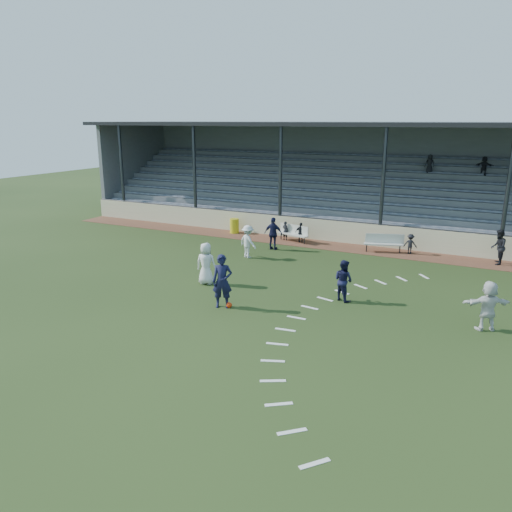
{
  "coord_description": "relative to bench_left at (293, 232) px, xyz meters",
  "views": [
    {
      "loc": [
        8.94,
        -15.27,
        6.74
      ],
      "look_at": [
        0.0,
        2.5,
        1.3
      ],
      "focal_mm": 35.0,
      "sensor_mm": 36.0,
      "label": 1
    }
  ],
  "objects": [
    {
      "name": "bench_left",
      "position": [
        0.0,
        0.0,
        0.0
      ],
      "size": [
        2.03,
        1.01,
        0.95
      ],
      "rotation": [
        0.0,
        0.0,
        -0.29
      ],
      "color": "beige",
      "rests_on": "cinder_track"
    },
    {
      "name": "sub_left_near",
      "position": [
        -0.54,
        0.11,
        -0.02
      ],
      "size": [
        0.45,
        0.35,
        1.09
      ],
      "primitive_type": "imported",
      "rotation": [
        0.0,
        0.0,
        2.91
      ],
      "color": "black",
      "rests_on": "cinder_track"
    },
    {
      "name": "ground",
      "position": [
        1.63,
        -10.49,
        -0.58
      ],
      "size": [
        90.0,
        90.0,
        0.0
      ],
      "primitive_type": "plane",
      "color": "#243716",
      "rests_on": "ground"
    },
    {
      "name": "sub_right",
      "position": [
        6.46,
        0.18,
        -0.04
      ],
      "size": [
        0.68,
        0.39,
        1.05
      ],
      "primitive_type": "imported",
      "rotation": [
        0.0,
        0.0,
        3.14
      ],
      "color": "black",
      "rests_on": "cinder_track"
    },
    {
      "name": "football",
      "position": [
        1.88,
        -10.71,
        -0.48
      ],
      "size": [
        0.21,
        0.21,
        0.21
      ],
      "primitive_type": "sphere",
      "color": "red",
      "rests_on": "ground"
    },
    {
      "name": "penalty_arc",
      "position": [
        5.75,
        -10.49,
        -0.58
      ],
      "size": [
        3.89,
        14.63,
        0.01
      ],
      "color": "white",
      "rests_on": "ground"
    },
    {
      "name": "player_white_lead",
      "position": [
        -0.38,
        -8.69,
        0.31
      ],
      "size": [
        0.96,
        0.71,
        1.79
      ],
      "primitive_type": "imported",
      "rotation": [
        0.0,
        0.0,
        3.32
      ],
      "color": "silver",
      "rests_on": "ground"
    },
    {
      "name": "grandstand",
      "position": [
        1.64,
        5.77,
        1.62
      ],
      "size": [
        34.6,
        9.0,
        6.61
      ],
      "color": "slate",
      "rests_on": "ground"
    },
    {
      "name": "player_navy_mid",
      "position": [
        5.4,
        -8.03,
        0.22
      ],
      "size": [
        0.97,
        0.89,
        1.61
      ],
      "primitive_type": "imported",
      "rotation": [
        0.0,
        0.0,
        2.7
      ],
      "color": "#121434",
      "rests_on": "ground"
    },
    {
      "name": "trash_bin",
      "position": [
        -4.08,
        0.42,
        -0.12
      ],
      "size": [
        0.55,
        0.55,
        0.88
      ],
      "primitive_type": "cylinder",
      "color": "gold",
      "rests_on": "cinder_track"
    },
    {
      "name": "player_navy_wing",
      "position": [
        -0.27,
        -2.14,
        0.29
      ],
      "size": [
        1.05,
        0.48,
        1.75
      ],
      "primitive_type": "imported",
      "rotation": [
        0.0,
        0.0,
        3.2
      ],
      "color": "#121434",
      "rests_on": "ground"
    },
    {
      "name": "player_white_back",
      "position": [
        10.49,
        -8.62,
        0.26
      ],
      "size": [
        1.63,
        1.17,
        1.7
      ],
      "primitive_type": "imported",
      "rotation": [
        0.0,
        0.0,
        3.62
      ],
      "color": "silver",
      "rests_on": "ground"
    },
    {
      "name": "sub_left_far",
      "position": [
        0.47,
        -0.01,
        0.0
      ],
      "size": [
        0.71,
        0.43,
        1.13
      ],
      "primitive_type": "imported",
      "rotation": [
        0.0,
        0.0,
        3.39
      ],
      "color": "black",
      "rests_on": "cinder_track"
    },
    {
      "name": "bench_right",
      "position": [
        5.15,
        -0.01,
        0.0
      ],
      "size": [
        2.02,
        1.07,
        0.95
      ],
      "rotation": [
        0.0,
        0.0,
        0.32
      ],
      "color": "beige",
      "rests_on": "cinder_track"
    },
    {
      "name": "official",
      "position": [
        10.56,
        0.09,
        0.28
      ],
      "size": [
        0.65,
        0.83,
        1.69
      ],
      "primitive_type": "imported",
      "rotation": [
        0.0,
        0.0,
        4.72
      ],
      "color": "black",
      "rests_on": "cinder_track"
    },
    {
      "name": "retaining_wall",
      "position": [
        1.63,
        1.06,
        0.02
      ],
      "size": [
        34.0,
        0.18,
        1.2
      ],
      "primitive_type": "cube",
      "color": "beige",
      "rests_on": "ground"
    },
    {
      "name": "player_white_wing",
      "position": [
        -0.74,
        -4.18,
        0.25
      ],
      "size": [
        1.22,
        0.97,
        1.66
      ],
      "primitive_type": "imported",
      "rotation": [
        0.0,
        0.0,
        2.76
      ],
      "color": "silver",
      "rests_on": "ground"
    },
    {
      "name": "player_navy_lead",
      "position": [
        1.63,
        -10.75,
        0.42
      ],
      "size": [
        0.87,
        0.75,
        2.01
      ],
      "primitive_type": "imported",
      "rotation": [
        0.0,
        0.0,
        0.43
      ],
      "color": "#121434",
      "rests_on": "ground"
    },
    {
      "name": "cinder_track",
      "position": [
        1.63,
        0.01,
        -0.57
      ],
      "size": [
        34.0,
        2.0,
        0.02
      ],
      "primitive_type": "cube",
      "color": "brown",
      "rests_on": "ground"
    }
  ]
}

